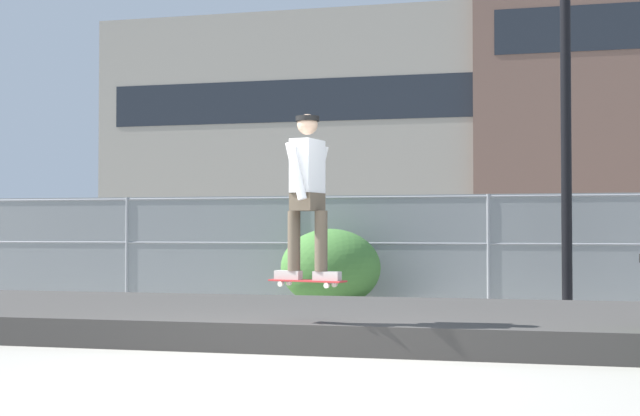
{
  "coord_description": "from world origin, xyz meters",
  "views": [
    {
      "loc": [
        2.04,
        -6.96,
        1.26
      ],
      "look_at": [
        -0.28,
        3.16,
        1.52
      ],
      "focal_mm": 47.58,
      "sensor_mm": 36.0,
      "label": 1
    }
  ],
  "objects_px": {
    "parked_car_near": "(252,249)",
    "street_lamp": "(565,16)",
    "skater": "(307,186)",
    "shrub_left": "(330,268)",
    "skateboard": "(307,281)"
  },
  "relations": [
    {
      "from": "parked_car_near",
      "to": "street_lamp",
      "type": "bearing_deg",
      "value": -33.46
    },
    {
      "from": "skater",
      "to": "shrub_left",
      "type": "xyz_separation_m",
      "value": [
        -0.88,
        5.19,
        -1.06
      ]
    },
    {
      "from": "skater",
      "to": "parked_car_near",
      "type": "bearing_deg",
      "value": 110.7
    },
    {
      "from": "skater",
      "to": "street_lamp",
      "type": "xyz_separation_m",
      "value": [
        2.83,
        5.17,
        2.86
      ]
    },
    {
      "from": "parked_car_near",
      "to": "shrub_left",
      "type": "bearing_deg",
      "value": -57.59
    },
    {
      "from": "street_lamp",
      "to": "shrub_left",
      "type": "bearing_deg",
      "value": 179.78
    },
    {
      "from": "skateboard",
      "to": "skater",
      "type": "bearing_deg",
      "value": 180.0
    },
    {
      "from": "shrub_left",
      "to": "skateboard",
      "type": "bearing_deg",
      "value": -80.36
    },
    {
      "from": "shrub_left",
      "to": "skater",
      "type": "bearing_deg",
      "value": -80.36
    },
    {
      "from": "skateboard",
      "to": "skater",
      "type": "distance_m",
      "value": 0.96
    },
    {
      "from": "skater",
      "to": "parked_car_near",
      "type": "relative_size",
      "value": 0.38
    },
    {
      "from": "skater",
      "to": "skateboard",
      "type": "bearing_deg",
      "value": 0.0
    },
    {
      "from": "street_lamp",
      "to": "skateboard",
      "type": "bearing_deg",
      "value": -118.64
    },
    {
      "from": "skateboard",
      "to": "parked_car_near",
      "type": "relative_size",
      "value": 0.19
    },
    {
      "from": "street_lamp",
      "to": "parked_car_near",
      "type": "bearing_deg",
      "value": 146.54
    }
  ]
}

